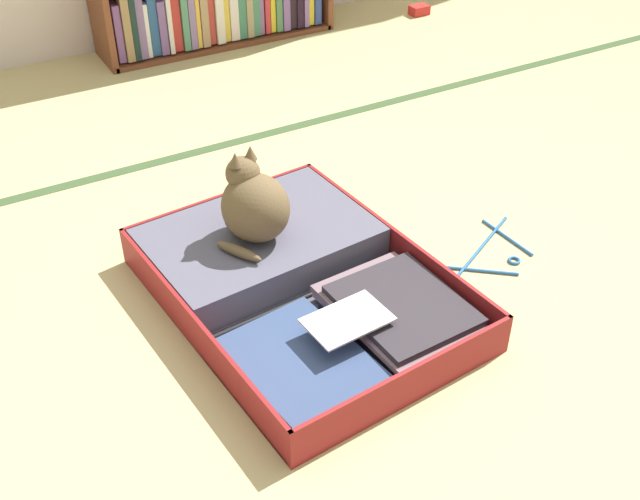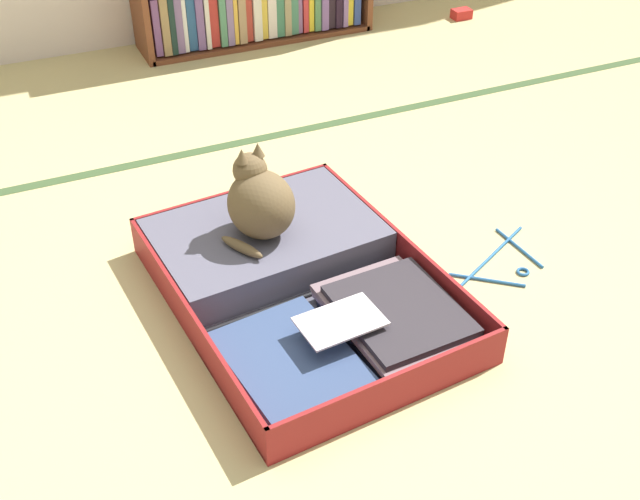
% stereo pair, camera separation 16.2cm
% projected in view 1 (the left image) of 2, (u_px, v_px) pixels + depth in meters
% --- Properties ---
extents(ground_plane, '(10.00, 10.00, 0.00)m').
position_uv_depth(ground_plane, '(378.00, 334.00, 2.20)').
color(ground_plane, tan).
extents(tatami_border, '(4.80, 0.05, 0.00)m').
position_uv_depth(tatami_border, '(210.00, 148.00, 3.05)').
color(tatami_border, '#3A532F').
rests_on(tatami_border, ground_plane).
extents(open_suitcase, '(0.79, 1.03, 0.13)m').
position_uv_depth(open_suitcase, '(291.00, 275.00, 2.33)').
color(open_suitcase, maroon).
rests_on(open_suitcase, ground_plane).
extents(black_cat, '(0.26, 0.27, 0.28)m').
position_uv_depth(black_cat, '(253.00, 205.00, 2.30)').
color(black_cat, brown).
rests_on(black_cat, open_suitcase).
extents(clothes_hanger, '(0.38, 0.29, 0.01)m').
position_uv_depth(clothes_hanger, '(491.00, 252.00, 2.50)').
color(clothes_hanger, '#235C98').
rests_on(clothes_hanger, ground_plane).
extents(small_red_pouch, '(0.10, 0.07, 0.05)m').
position_uv_depth(small_red_pouch, '(419.00, 10.00, 4.24)').
color(small_red_pouch, red).
rests_on(small_red_pouch, ground_plane).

